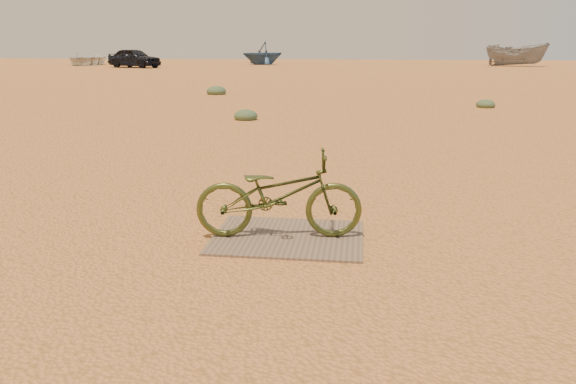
# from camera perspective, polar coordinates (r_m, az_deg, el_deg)

# --- Properties ---
(ground) EXTENTS (120.00, 120.00, 0.00)m
(ground) POSITION_cam_1_polar(r_m,az_deg,el_deg) (5.58, 3.54, -4.03)
(ground) COLOR #DD844B
(ground) RESTS_ON ground
(plywood_board) EXTENTS (1.42, 1.13, 0.02)m
(plywood_board) POSITION_cam_1_polar(r_m,az_deg,el_deg) (5.38, -0.00, -4.60)
(plywood_board) COLOR brown
(plywood_board) RESTS_ON ground
(bicycle) EXTENTS (1.61, 0.73, 0.82)m
(bicycle) POSITION_cam_1_polar(r_m,az_deg,el_deg) (5.25, -0.93, -0.28)
(bicycle) COLOR #3E481E
(bicycle) RESTS_ON plywood_board
(car) EXTENTS (4.52, 3.04, 1.43)m
(car) POSITION_cam_1_polar(r_m,az_deg,el_deg) (45.00, -15.36, 13.00)
(car) COLOR black
(car) RESTS_ON ground
(boat_near_left) EXTENTS (3.58, 4.99, 1.03)m
(boat_near_left) POSITION_cam_1_polar(r_m,az_deg,el_deg) (51.36, -19.90, 12.60)
(boat_near_left) COLOR silver
(boat_near_left) RESTS_ON ground
(boat_far_left) EXTENTS (4.89, 4.81, 1.95)m
(boat_far_left) POSITION_cam_1_polar(r_m,az_deg,el_deg) (49.57, -2.59, 13.93)
(boat_far_left) COLOR #31517C
(boat_far_left) RESTS_ON ground
(boat_mid_right) EXTENTS (5.04, 3.35, 1.82)m
(boat_mid_right) POSITION_cam_1_polar(r_m,az_deg,el_deg) (49.53, 22.19, 12.80)
(boat_mid_right) COLOR gray
(boat_mid_right) RESTS_ON ground
(kale_a) EXTENTS (0.58, 0.58, 0.32)m
(kale_a) POSITION_cam_1_polar(r_m,az_deg,el_deg) (13.83, -4.31, 7.35)
(kale_a) COLOR #4D6041
(kale_a) RESTS_ON ground
(kale_b) EXTENTS (0.54, 0.54, 0.30)m
(kale_b) POSITION_cam_1_polar(r_m,az_deg,el_deg) (17.39, 19.41, 8.11)
(kale_b) COLOR #4D6041
(kale_b) RESTS_ON ground
(kale_c) EXTENTS (0.71, 0.71, 0.39)m
(kale_c) POSITION_cam_1_polar(r_m,az_deg,el_deg) (20.87, -7.28, 9.82)
(kale_c) COLOR #4D6041
(kale_c) RESTS_ON ground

